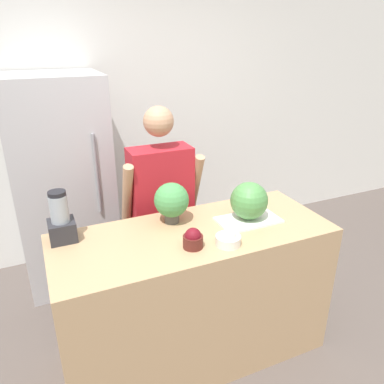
{
  "coord_description": "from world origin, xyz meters",
  "views": [
    {
      "loc": [
        -0.82,
        -1.47,
        2.04
      ],
      "look_at": [
        0.0,
        0.37,
        1.19
      ],
      "focal_mm": 35.0,
      "sensor_mm": 36.0,
      "label": 1
    }
  ],
  "objects_px": {
    "refrigerator": "(64,184)",
    "blender": "(61,221)",
    "person": "(162,213)",
    "bowl_cream": "(228,239)",
    "bowl_cherries": "(193,239)",
    "potted_plant": "(172,201)",
    "watermelon": "(249,201)"
  },
  "relations": [
    {
      "from": "potted_plant",
      "to": "watermelon",
      "type": "bearing_deg",
      "value": -20.18
    },
    {
      "from": "person",
      "to": "watermelon",
      "type": "relative_size",
      "value": 6.71
    },
    {
      "from": "refrigerator",
      "to": "watermelon",
      "type": "relative_size",
      "value": 7.42
    },
    {
      "from": "refrigerator",
      "to": "potted_plant",
      "type": "distance_m",
      "value": 1.24
    },
    {
      "from": "person",
      "to": "blender",
      "type": "relative_size",
      "value": 5.26
    },
    {
      "from": "bowl_cherries",
      "to": "bowl_cream",
      "type": "distance_m",
      "value": 0.2
    },
    {
      "from": "person",
      "to": "blender",
      "type": "bearing_deg",
      "value": -154.68
    },
    {
      "from": "refrigerator",
      "to": "potted_plant",
      "type": "bearing_deg",
      "value": -63.27
    },
    {
      "from": "refrigerator",
      "to": "person",
      "type": "relative_size",
      "value": 1.11
    },
    {
      "from": "potted_plant",
      "to": "person",
      "type": "bearing_deg",
      "value": 80.54
    },
    {
      "from": "person",
      "to": "bowl_cherries",
      "type": "bearing_deg",
      "value": -95.32
    },
    {
      "from": "watermelon",
      "to": "blender",
      "type": "bearing_deg",
      "value": 169.18
    },
    {
      "from": "blender",
      "to": "refrigerator",
      "type": "bearing_deg",
      "value": 84.14
    },
    {
      "from": "watermelon",
      "to": "bowl_cherries",
      "type": "bearing_deg",
      "value": -160.21
    },
    {
      "from": "person",
      "to": "bowl_cream",
      "type": "distance_m",
      "value": 0.8
    },
    {
      "from": "refrigerator",
      "to": "blender",
      "type": "relative_size",
      "value": 5.82
    },
    {
      "from": "blender",
      "to": "bowl_cream",
      "type": "bearing_deg",
      "value": -27.1
    },
    {
      "from": "bowl_cherries",
      "to": "blender",
      "type": "height_order",
      "value": "blender"
    },
    {
      "from": "person",
      "to": "bowl_cream",
      "type": "bearing_deg",
      "value": -80.75
    },
    {
      "from": "refrigerator",
      "to": "blender",
      "type": "distance_m",
      "value": 1.07
    },
    {
      "from": "refrigerator",
      "to": "bowl_cherries",
      "type": "xyz_separation_m",
      "value": [
        0.55,
        -1.43,
        0.1
      ]
    },
    {
      "from": "bowl_cherries",
      "to": "blender",
      "type": "xyz_separation_m",
      "value": [
        -0.66,
        0.38,
        0.07
      ]
    },
    {
      "from": "person",
      "to": "potted_plant",
      "type": "relative_size",
      "value": 6.13
    },
    {
      "from": "bowl_cream",
      "to": "blender",
      "type": "distance_m",
      "value": 0.96
    },
    {
      "from": "watermelon",
      "to": "bowl_cream",
      "type": "bearing_deg",
      "value": -140.57
    },
    {
      "from": "bowl_cream",
      "to": "bowl_cherries",
      "type": "bearing_deg",
      "value": 164.27
    },
    {
      "from": "person",
      "to": "watermelon",
      "type": "height_order",
      "value": "person"
    },
    {
      "from": "refrigerator",
      "to": "potted_plant",
      "type": "relative_size",
      "value": 6.78
    },
    {
      "from": "person",
      "to": "potted_plant",
      "type": "height_order",
      "value": "person"
    },
    {
      "from": "watermelon",
      "to": "potted_plant",
      "type": "xyz_separation_m",
      "value": [
        -0.46,
        0.17,
        0.01
      ]
    },
    {
      "from": "bowl_cherries",
      "to": "potted_plant",
      "type": "relative_size",
      "value": 0.45
    },
    {
      "from": "refrigerator",
      "to": "bowl_cherries",
      "type": "relative_size",
      "value": 15.03
    }
  ]
}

